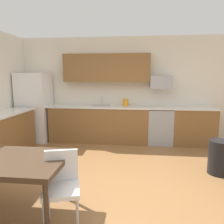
{
  "coord_description": "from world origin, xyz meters",
  "views": [
    {
      "loc": [
        0.47,
        -3.19,
        1.7
      ],
      "look_at": [
        0.0,
        1.0,
        1.0
      ],
      "focal_mm": 34.95,
      "sensor_mm": 36.0,
      "label": 1
    }
  ],
  "objects_px": {
    "trash_bin": "(219,157)",
    "dining_table": "(7,163)",
    "refrigerator": "(35,107)",
    "kettle": "(126,103)",
    "microwave": "(161,82)",
    "oven_range": "(160,126)",
    "chair_near_table": "(61,182)"
  },
  "relations": [
    {
      "from": "trash_bin",
      "to": "dining_table",
      "type": "bearing_deg",
      "value": -153.07
    },
    {
      "from": "refrigerator",
      "to": "dining_table",
      "type": "distance_m",
      "value": 3.33
    },
    {
      "from": "refrigerator",
      "to": "kettle",
      "type": "xyz_separation_m",
      "value": [
        2.38,
        0.13,
        0.13
      ]
    },
    {
      "from": "trash_bin",
      "to": "refrigerator",
      "type": "bearing_deg",
      "value": 158.58
    },
    {
      "from": "refrigerator",
      "to": "microwave",
      "type": "distance_m",
      "value": 3.33
    },
    {
      "from": "oven_range",
      "to": "microwave",
      "type": "relative_size",
      "value": 1.69
    },
    {
      "from": "chair_near_table",
      "to": "microwave",
      "type": "bearing_deg",
      "value": 66.84
    },
    {
      "from": "dining_table",
      "to": "kettle",
      "type": "distance_m",
      "value": 3.5
    },
    {
      "from": "trash_bin",
      "to": "kettle",
      "type": "xyz_separation_m",
      "value": [
        -1.72,
        1.74,
        0.72
      ]
    },
    {
      "from": "kettle",
      "to": "refrigerator",
      "type": "bearing_deg",
      "value": -176.88
    },
    {
      "from": "chair_near_table",
      "to": "kettle",
      "type": "distance_m",
      "value": 3.39
    },
    {
      "from": "oven_range",
      "to": "microwave",
      "type": "height_order",
      "value": "microwave"
    },
    {
      "from": "microwave",
      "to": "trash_bin",
      "type": "bearing_deg",
      "value": -64.6
    },
    {
      "from": "refrigerator",
      "to": "dining_table",
      "type": "relative_size",
      "value": 1.27
    },
    {
      "from": "trash_bin",
      "to": "chair_near_table",
      "type": "bearing_deg",
      "value": -145.61
    },
    {
      "from": "chair_near_table",
      "to": "trash_bin",
      "type": "relative_size",
      "value": 1.42
    },
    {
      "from": "dining_table",
      "to": "kettle",
      "type": "xyz_separation_m",
      "value": [
        1.25,
        3.25,
        0.34
      ]
    },
    {
      "from": "microwave",
      "to": "dining_table",
      "type": "bearing_deg",
      "value": -122.71
    },
    {
      "from": "chair_near_table",
      "to": "refrigerator",
      "type": "bearing_deg",
      "value": 119.83
    },
    {
      "from": "oven_range",
      "to": "chair_near_table",
      "type": "xyz_separation_m",
      "value": [
        -1.43,
        -3.25,
        0.05
      ]
    },
    {
      "from": "trash_bin",
      "to": "microwave",
      "type": "bearing_deg",
      "value": 115.4
    },
    {
      "from": "oven_range",
      "to": "kettle",
      "type": "distance_m",
      "value": 1.04
    },
    {
      "from": "microwave",
      "to": "trash_bin",
      "type": "xyz_separation_m",
      "value": [
        0.85,
        -1.79,
        -1.25
      ]
    },
    {
      "from": "dining_table",
      "to": "chair_near_table",
      "type": "distance_m",
      "value": 0.71
    },
    {
      "from": "chair_near_table",
      "to": "trash_bin",
      "type": "xyz_separation_m",
      "value": [
        2.28,
        1.56,
        -0.2
      ]
    },
    {
      "from": "kettle",
      "to": "chair_near_table",
      "type": "bearing_deg",
      "value": -99.65
    },
    {
      "from": "dining_table",
      "to": "oven_range",
      "type": "bearing_deg",
      "value": 56.48
    },
    {
      "from": "microwave",
      "to": "kettle",
      "type": "relative_size",
      "value": 2.7
    },
    {
      "from": "oven_range",
      "to": "kettle",
      "type": "relative_size",
      "value": 4.55
    },
    {
      "from": "refrigerator",
      "to": "chair_near_table",
      "type": "xyz_separation_m",
      "value": [
        1.82,
        -3.17,
        -0.38
      ]
    },
    {
      "from": "oven_range",
      "to": "kettle",
      "type": "bearing_deg",
      "value": 176.72
    },
    {
      "from": "kettle",
      "to": "oven_range",
      "type": "bearing_deg",
      "value": -3.28
    }
  ]
}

